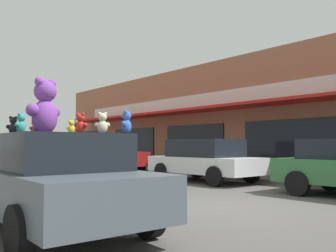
# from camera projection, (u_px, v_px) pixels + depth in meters

# --- Properties ---
(ground_plane) EXTENTS (260.00, 260.00, 0.00)m
(ground_plane) POSITION_uv_depth(u_px,v_px,m) (225.00, 207.00, 8.14)
(ground_plane) COLOR #514F4C
(storefront_row) EXTENTS (16.38, 32.94, 5.53)m
(storefront_row) POSITION_uv_depth(u_px,v_px,m) (315.00, 121.00, 22.26)
(storefront_row) COLOR #9E6047
(storefront_row) RESTS_ON ground_plane
(plush_art_car) EXTENTS (2.14, 4.48, 1.52)m
(plush_art_car) POSITION_uv_depth(u_px,v_px,m) (53.00, 179.00, 5.98)
(plush_art_car) COLOR #4C5660
(plush_art_car) RESTS_ON ground_plane
(teddy_bear_giant) EXTENTS (0.70, 0.51, 0.92)m
(teddy_bear_giant) POSITION_uv_depth(u_px,v_px,m) (45.00, 107.00, 6.10)
(teddy_bear_giant) COLOR purple
(teddy_bear_giant) RESTS_ON plush_art_car
(teddy_bear_cream) EXTENTS (0.26, 0.17, 0.34)m
(teddy_bear_cream) POSITION_uv_depth(u_px,v_px,m) (102.00, 123.00, 5.75)
(teddy_bear_cream) COLOR beige
(teddy_bear_cream) RESTS_ON plush_art_car
(teddy_bear_pink) EXTENTS (0.19, 0.14, 0.25)m
(teddy_bear_pink) POSITION_uv_depth(u_px,v_px,m) (34.00, 127.00, 6.18)
(teddy_bear_pink) COLOR pink
(teddy_bear_pink) RESTS_ON plush_art_car
(teddy_bear_blue) EXTENTS (0.25, 0.22, 0.35)m
(teddy_bear_blue) POSITION_uv_depth(u_px,v_px,m) (127.00, 122.00, 5.62)
(teddy_bear_blue) COLOR blue
(teddy_bear_blue) RESTS_ON plush_art_car
(teddy_bear_black) EXTENTS (0.22, 0.15, 0.30)m
(teddy_bear_black) POSITION_uv_depth(u_px,v_px,m) (13.00, 126.00, 6.06)
(teddy_bear_black) COLOR black
(teddy_bear_black) RESTS_ON plush_art_car
(teddy_bear_yellow) EXTENTS (0.17, 0.11, 0.22)m
(teddy_bear_yellow) POSITION_uv_depth(u_px,v_px,m) (72.00, 127.00, 5.83)
(teddy_bear_yellow) COLOR yellow
(teddy_bear_yellow) RESTS_ON plush_art_car
(teddy_bear_red) EXTENTS (0.19, 0.26, 0.34)m
(teddy_bear_red) POSITION_uv_depth(u_px,v_px,m) (80.00, 124.00, 5.89)
(teddy_bear_red) COLOR red
(teddy_bear_red) RESTS_ON plush_art_car
(teddy_bear_teal) EXTENTS (0.22, 0.18, 0.30)m
(teddy_bear_teal) POSITION_uv_depth(u_px,v_px,m) (21.00, 124.00, 5.48)
(teddy_bear_teal) COLOR teal
(teddy_bear_teal) RESTS_ON plush_art_car
(teddy_bear_white) EXTENTS (0.21, 0.24, 0.33)m
(teddy_bear_white) POSITION_uv_depth(u_px,v_px,m) (77.00, 127.00, 6.69)
(teddy_bear_white) COLOR white
(teddy_bear_white) RESTS_ON plush_art_car
(parked_car_far_center) EXTENTS (2.07, 4.42, 1.55)m
(parked_car_far_center) POSITION_uv_depth(u_px,v_px,m) (205.00, 159.00, 13.78)
(parked_car_far_center) COLOR silver
(parked_car_far_center) RESTS_ON ground_plane
(parked_car_far_right) EXTENTS (2.14, 4.27, 1.64)m
(parked_car_far_right) POSITION_uv_depth(u_px,v_px,m) (110.00, 155.00, 18.90)
(parked_car_far_right) COLOR maroon
(parked_car_far_right) RESTS_ON ground_plane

